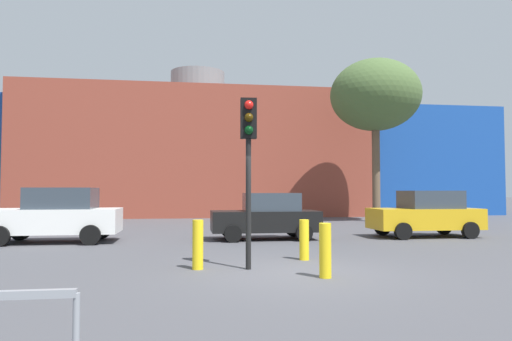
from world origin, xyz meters
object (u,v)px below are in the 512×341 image
object	(u,v)px
parked_car_1	(56,215)
bollard_yellow_0	(198,245)
bare_tree_0	(375,96)
bollard_yellow_2	(304,240)
parked_car_2	(267,216)
bollard_yellow_1	(325,250)
parked_car_3	(426,214)
traffic_light_island	(249,143)

from	to	relation	value
parked_car_1	bollard_yellow_0	size ratio (longest dim) A/B	3.90
bare_tree_0	parked_car_1	bearing A→B (deg)	-150.14
bollard_yellow_0	bollard_yellow_2	world-z (taller)	bollard_yellow_0
parked_car_2	bare_tree_0	bearing A→B (deg)	-132.15
parked_car_1	bollard_yellow_1	bearing A→B (deg)	133.77
bollard_yellow_1	bollard_yellow_0	bearing A→B (deg)	151.08
parked_car_3	bollard_yellow_1	distance (m)	9.61
traffic_light_island	bollard_yellow_1	xyz separation A→B (m)	(1.39, -1.20, -2.25)
parked_car_2	parked_car_1	bearing A→B (deg)	-0.00
parked_car_3	bollard_yellow_2	bearing A→B (deg)	39.89
parked_car_1	parked_car_3	bearing A→B (deg)	180.00
parked_car_3	bare_tree_0	bearing A→B (deg)	-100.92
parked_car_1	bollard_yellow_1	world-z (taller)	parked_car_1
parked_car_1	parked_car_3	size ratio (longest dim) A/B	1.06
parked_car_1	parked_car_2	xyz separation A→B (m)	(7.14, -0.00, -0.09)
parked_car_2	parked_car_3	bearing A→B (deg)	180.00
parked_car_3	bollard_yellow_1	world-z (taller)	parked_car_3
bare_tree_0	bollard_yellow_1	distance (m)	18.90
bare_tree_0	bollard_yellow_0	distance (m)	18.99
traffic_light_island	bollard_yellow_2	size ratio (longest dim) A/B	3.78
parked_car_1	bare_tree_0	world-z (taller)	bare_tree_0
bollard_yellow_2	bollard_yellow_1	bearing A→B (deg)	-94.22
parked_car_1	bare_tree_0	xyz separation A→B (m)	(14.87, 8.54, 6.21)
traffic_light_island	bollard_yellow_0	size ratio (longest dim) A/B	3.49
bollard_yellow_1	bollard_yellow_2	world-z (taller)	bollard_yellow_1
bollard_yellow_2	traffic_light_island	bearing A→B (deg)	-142.79
bollard_yellow_1	bare_tree_0	bearing A→B (deg)	63.90
parked_car_3	bare_tree_0	distance (m)	10.71
bare_tree_0	parked_car_2	bearing A→B (deg)	-132.15
parked_car_2	bollard_yellow_0	xyz separation A→B (m)	(-2.56, -6.00, -0.28)
bare_tree_0	bollard_yellow_0	bearing A→B (deg)	-125.28
parked_car_3	bare_tree_0	size ratio (longest dim) A/B	0.43
parked_car_2	traffic_light_island	bearing A→B (deg)	76.74
bollard_yellow_0	traffic_light_island	bearing A→B (deg)	-9.08
parked_car_3	bare_tree_0	xyz separation A→B (m)	(1.65, 8.54, 6.26)
bare_tree_0	bollard_yellow_2	size ratio (longest dim) A/B	9.15
parked_car_3	bollard_yellow_1	xyz separation A→B (m)	(-6.15, -7.38, -0.32)
bollard_yellow_0	bollard_yellow_1	xyz separation A→B (m)	(2.49, -1.38, -0.00)
parked_car_1	parked_car_2	world-z (taller)	parked_car_1
parked_car_2	bare_tree_0	size ratio (longest dim) A/B	0.41
traffic_light_island	bollard_yellow_0	bearing A→B (deg)	-95.13
bare_tree_0	bollard_yellow_1	world-z (taller)	bare_tree_0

